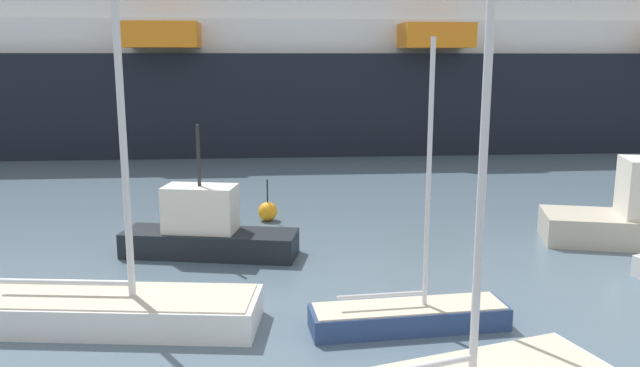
% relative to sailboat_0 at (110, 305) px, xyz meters
% --- Properties ---
extents(sailboat_0, '(7.64, 3.41, 11.22)m').
position_rel_sailboat_0_xyz_m(sailboat_0, '(0.00, 0.00, 0.00)').
color(sailboat_0, white).
rests_on(sailboat_0, ground_plane).
extents(sailboat_6, '(4.90, 1.34, 7.04)m').
position_rel_sailboat_0_xyz_m(sailboat_6, '(7.31, -1.17, -0.16)').
color(sailboat_6, navy).
rests_on(sailboat_6, ground_plane).
extents(fishing_boat_1, '(6.07, 3.10, 4.43)m').
position_rel_sailboat_0_xyz_m(fishing_boat_1, '(2.17, 5.49, 0.31)').
color(fishing_boat_1, black).
rests_on(fishing_boat_1, ground_plane).
extents(channel_buoy_1, '(0.78, 0.78, 1.71)m').
position_rel_sailboat_0_xyz_m(channel_buoy_1, '(4.45, 9.80, -0.15)').
color(channel_buoy_1, orange).
rests_on(channel_buoy_1, ground_plane).
extents(cruise_ship, '(124.72, 24.72, 21.94)m').
position_rel_sailboat_0_xyz_m(cruise_ship, '(16.59, 34.32, 6.49)').
color(cruise_ship, black).
rests_on(cruise_ship, ground_plane).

